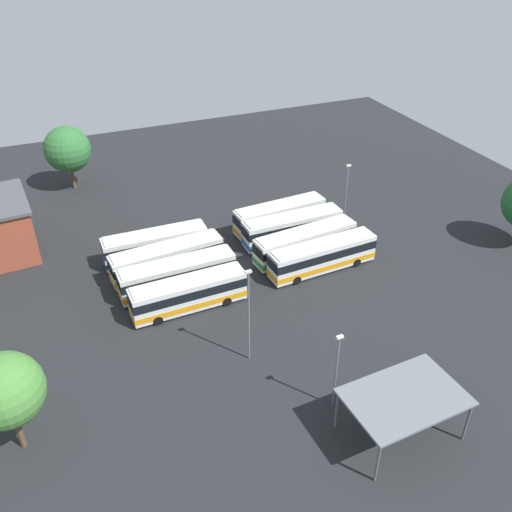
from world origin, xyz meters
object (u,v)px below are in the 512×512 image
at_px(bus_row1_slot1, 167,259).
at_px(lamp_post_far_corner, 336,368).
at_px(tree_south_edge, 5,391).
at_px(bus_row1_slot3, 188,293).
at_px(bus_row1_slot0, 155,245).
at_px(lamp_post_mid_lot, 249,313).
at_px(bus_row1_slot2, 177,275).
at_px(bus_row0_slot2, 305,242).
at_px(bus_row0_slot0, 280,216).
at_px(bus_row0_slot3, 323,256).
at_px(lamp_post_near_entrance, 346,190).
at_px(bus_row0_slot1, 293,227).
at_px(maintenance_shelter, 405,398).
at_px(tree_northeast, 67,149).

height_order(bus_row1_slot1, lamp_post_far_corner, lamp_post_far_corner).
bearing_deg(tree_south_edge, bus_row1_slot3, -145.88).
bearing_deg(bus_row1_slot0, lamp_post_mid_lot, 100.44).
bearing_deg(bus_row1_slot2, bus_row0_slot2, -178.04).
bearing_deg(bus_row0_slot0, bus_row1_slot0, 2.61).
bearing_deg(bus_row0_slot3, bus_row0_slot0, -87.17).
distance_m(bus_row0_slot2, lamp_post_near_entrance, 10.79).
distance_m(bus_row0_slot1, bus_row1_slot3, 17.26).
relative_size(bus_row0_slot1, maintenance_shelter, 1.36).
xyz_separation_m(bus_row1_slot2, lamp_post_far_corner, (-7.14, 20.45, 2.28)).
xyz_separation_m(bus_row0_slot1, bus_row0_slot3, (-0.29, 6.92, 0.00)).
distance_m(bus_row0_slot3, bus_row1_slot1, 17.07).
relative_size(bus_row1_slot1, lamp_post_far_corner, 1.70).
distance_m(bus_row1_slot2, bus_row1_slot3, 3.62).
distance_m(bus_row1_slot1, tree_south_edge, 24.76).
distance_m(bus_row0_slot1, bus_row1_slot0, 16.32).
relative_size(maintenance_shelter, lamp_post_near_entrance, 1.20).
height_order(bus_row0_slot1, tree_south_edge, tree_south_edge).
relative_size(bus_row0_slot0, tree_northeast, 1.32).
xyz_separation_m(bus_row1_slot1, tree_south_edge, (16.28, 18.20, 4.08)).
xyz_separation_m(bus_row1_slot2, tree_northeast, (6.89, -29.44, 3.99)).
xyz_separation_m(bus_row0_slot3, tree_northeast, (22.66, -32.15, 3.99)).
relative_size(bus_row0_slot2, maintenance_shelter, 1.39).
bearing_deg(bus_row1_slot0, bus_row1_slot1, 97.93).
relative_size(bus_row1_slot1, lamp_post_mid_lot, 1.32).
xyz_separation_m(bus_row0_slot0, bus_row0_slot1, (-0.21, 3.21, 0.00)).
height_order(bus_row0_slot0, lamp_post_mid_lot, lamp_post_mid_lot).
distance_m(lamp_post_mid_lot, lamp_post_near_entrance, 28.50).
xyz_separation_m(bus_row0_slot3, bus_row1_slot1, (15.96, -6.06, -0.00)).
relative_size(bus_row0_slot0, bus_row1_slot0, 1.01).
relative_size(lamp_post_mid_lot, tree_northeast, 1.06).
xyz_separation_m(maintenance_shelter, lamp_post_near_entrance, (-13.59, -31.36, 0.31)).
height_order(bus_row1_slot3, lamp_post_far_corner, lamp_post_far_corner).
distance_m(bus_row1_slot1, lamp_post_mid_lot, 16.68).
relative_size(bus_row0_slot2, bus_row1_slot2, 1.02).
relative_size(bus_row0_slot2, bus_row1_slot1, 1.00).
distance_m(bus_row0_slot0, bus_row1_slot3, 18.77).
height_order(bus_row0_slot0, bus_row1_slot2, same).
distance_m(bus_row0_slot1, tree_northeast, 33.95).
distance_m(lamp_post_mid_lot, tree_northeast, 43.26).
relative_size(bus_row1_slot2, lamp_post_far_corner, 1.66).
height_order(bus_row1_slot3, lamp_post_mid_lot, lamp_post_mid_lot).
bearing_deg(maintenance_shelter, bus_row1_slot2, -67.32).
height_order(bus_row0_slot2, lamp_post_far_corner, lamp_post_far_corner).
bearing_deg(tree_northeast, bus_row0_slot3, 125.18).
height_order(bus_row0_slot0, tree_south_edge, tree_south_edge).
height_order(lamp_post_mid_lot, lamp_post_far_corner, lamp_post_mid_lot).
height_order(lamp_post_near_entrance, tree_south_edge, tree_south_edge).
relative_size(bus_row0_slot3, tree_south_edge, 1.45).
xyz_separation_m(bus_row0_slot2, tree_northeast, (22.19, -28.92, 3.99)).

